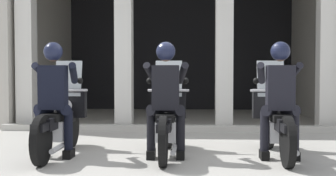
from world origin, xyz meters
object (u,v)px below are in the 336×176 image
object	(u,v)px
motorcycle_center	(167,120)
police_officer_right	(280,90)
motorcycle_left	(60,119)
motorcycle_right	(276,120)
police_officer_left	(54,90)
police_officer_center	(166,90)

from	to	relation	value
motorcycle_center	police_officer_right	bearing A→B (deg)	-5.81
motorcycle_left	motorcycle_right	distance (m)	3.06
police_officer_left	motorcycle_right	bearing A→B (deg)	12.25
police_officer_right	police_officer_center	bearing A→B (deg)	-178.27
police_officer_left	motorcycle_center	xyz separation A→B (m)	(1.53, 0.31, -0.44)
police_officer_left	police_officer_center	world-z (taller)	same
police_officer_right	police_officer_left	bearing A→B (deg)	-178.41
motorcycle_center	motorcycle_right	distance (m)	1.53
motorcycle_center	police_officer_center	bearing A→B (deg)	-86.74
police_officer_left	motorcycle_center	world-z (taller)	police_officer_left
police_officer_left	motorcycle_center	distance (m)	1.62
police_officer_left	police_officer_right	size ratio (longest dim) A/B	1.00
motorcycle_right	police_officer_right	distance (m)	0.52
motorcycle_left	police_officer_center	size ratio (longest dim) A/B	1.29
motorcycle_center	police_officer_center	size ratio (longest dim) A/B	1.29
police_officer_center	police_officer_right	size ratio (longest dim) A/B	1.00
police_officer_left	police_officer_center	xyz separation A→B (m)	(1.53, 0.03, 0.00)
motorcycle_center	police_officer_right	size ratio (longest dim) A/B	1.29
police_officer_left	police_officer_center	bearing A→B (deg)	6.83
motorcycle_left	police_officer_left	world-z (taller)	police_officer_left
motorcycle_left	police_officer_center	distance (m)	1.61
motorcycle_center	motorcycle_right	size ratio (longest dim) A/B	1.00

